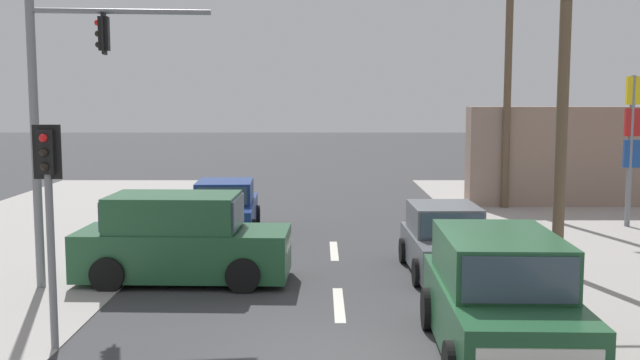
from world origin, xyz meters
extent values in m
plane|color=#3A3A3D|center=(0.00, 0.00, 0.00)|extent=(140.00, 140.00, 0.00)
cube|color=silver|center=(0.00, 3.00, 0.00)|extent=(0.20, 2.40, 0.01)
cube|color=silver|center=(0.00, 8.00, 0.00)|extent=(0.20, 2.40, 0.01)
cylinder|color=brown|center=(5.03, 5.64, 4.40)|extent=(0.26, 0.26, 8.79)
cylinder|color=brown|center=(6.23, 15.40, 5.34)|extent=(0.26, 0.26, 10.67)
cylinder|color=slate|center=(-6.19, 4.23, 3.00)|extent=(0.18, 0.18, 6.00)
cylinder|color=slate|center=(-4.40, 4.43, 5.70)|extent=(3.59, 0.50, 0.11)
cube|color=black|center=(-4.76, 4.39, 5.25)|extent=(0.23, 0.28, 0.68)
cube|color=black|center=(-4.76, 4.39, 5.25)|extent=(0.09, 0.44, 0.84)
sphere|color=red|center=(-4.88, 4.38, 5.47)|extent=(0.13, 0.13, 0.13)
sphere|color=black|center=(-4.88, 4.38, 5.25)|extent=(0.13, 0.13, 0.13)
sphere|color=black|center=(-4.88, 4.38, 5.03)|extent=(0.13, 0.13, 0.13)
cylinder|color=slate|center=(-4.56, 0.43, 1.40)|extent=(0.12, 0.12, 2.80)
cube|color=black|center=(-4.56, 0.43, 3.14)|extent=(0.27, 0.22, 0.68)
cube|color=black|center=(-4.56, 0.43, 3.14)|extent=(0.44, 0.07, 0.84)
sphere|color=red|center=(-4.57, 0.31, 3.36)|extent=(0.13, 0.13, 0.13)
sphere|color=black|center=(-4.57, 0.31, 3.14)|extent=(0.13, 0.13, 0.13)
sphere|color=black|center=(-4.57, 0.31, 2.92)|extent=(0.13, 0.13, 0.13)
cylinder|color=slate|center=(9.03, 11.54, 2.30)|extent=(0.16, 0.16, 4.60)
cube|color=gray|center=(11.00, 16.00, 1.80)|extent=(12.00, 1.00, 3.60)
cube|color=slate|center=(2.47, 5.51, 0.51)|extent=(1.67, 3.63, 0.76)
cube|color=slate|center=(2.46, 5.81, 1.21)|extent=(1.52, 1.93, 0.64)
cube|color=#384756|center=(2.48, 4.84, 1.21)|extent=(1.36, 0.09, 0.54)
cube|color=#384756|center=(2.45, 6.78, 1.21)|extent=(1.33, 0.09, 0.51)
cube|color=white|center=(2.50, 3.69, 0.68)|extent=(1.36, 0.07, 0.14)
cylinder|color=black|center=(3.29, 4.41, 0.30)|extent=(0.19, 0.60, 0.60)
cylinder|color=black|center=(1.69, 4.38, 0.30)|extent=(0.19, 0.60, 0.60)
cylinder|color=black|center=(3.25, 6.64, 0.30)|extent=(0.19, 0.60, 0.60)
cylinder|color=black|center=(1.65, 6.61, 0.30)|extent=(0.19, 0.60, 0.60)
cube|color=navy|center=(-3.11, 10.37, 0.54)|extent=(1.87, 4.26, 0.80)
cube|color=navy|center=(-3.11, 10.32, 1.25)|extent=(1.63, 1.96, 0.62)
cube|color=#384756|center=(-3.15, 11.29, 1.25)|extent=(1.44, 0.12, 0.53)
cube|color=#384756|center=(-3.07, 9.35, 1.25)|extent=(1.41, 0.12, 0.50)
cube|color=white|center=(-3.19, 12.49, 0.72)|extent=(1.45, 0.10, 0.14)
cylinder|color=black|center=(-4.01, 11.64, 0.32)|extent=(0.22, 0.65, 0.64)
cylinder|color=black|center=(-2.31, 11.71, 0.32)|extent=(0.22, 0.65, 0.64)
cylinder|color=black|center=(-3.91, 9.04, 0.32)|extent=(0.22, 0.65, 0.64)
cylinder|color=black|center=(-2.21, 9.11, 0.32)|extent=(0.22, 0.65, 0.64)
cube|color=#235633|center=(-3.29, 4.82, 0.64)|extent=(4.56, 1.98, 1.00)
cube|color=#235633|center=(-3.49, 4.83, 1.52)|extent=(2.75, 1.81, 0.76)
cube|color=#384756|center=(-2.13, 4.79, 1.52)|extent=(0.11, 1.58, 0.65)
cube|color=#384756|center=(-4.86, 4.87, 1.52)|extent=(0.11, 1.55, 0.61)
cube|color=white|center=(-1.03, 4.75, 0.86)|extent=(0.09, 1.56, 0.14)
cylinder|color=black|center=(-1.87, 5.70, 0.36)|extent=(0.73, 0.24, 0.72)
cylinder|color=black|center=(-1.93, 3.86, 0.36)|extent=(0.73, 0.24, 0.72)
cylinder|color=black|center=(-4.66, 5.79, 0.36)|extent=(0.73, 0.24, 0.72)
cylinder|color=black|center=(-4.72, 3.95, 0.36)|extent=(0.73, 0.24, 0.72)
cube|color=#235633|center=(2.39, 0.05, 0.64)|extent=(1.96, 4.55, 1.00)
cube|color=#235633|center=(2.39, 0.25, 1.52)|extent=(1.79, 2.75, 0.76)
cube|color=#384756|center=(2.35, -1.12, 1.52)|extent=(1.58, 0.10, 0.65)
cube|color=#384756|center=(2.43, 1.62, 1.52)|extent=(1.55, 0.10, 0.61)
cube|color=white|center=(2.32, -2.22, 0.86)|extent=(1.56, 0.08, 0.14)
cylinder|color=black|center=(3.34, 1.42, 0.36)|extent=(0.24, 0.73, 0.72)
cylinder|color=black|center=(1.50, 1.47, 0.36)|extent=(0.24, 0.73, 0.72)
camera|label=1|loc=(-0.36, -11.03, 4.00)|focal=42.00mm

